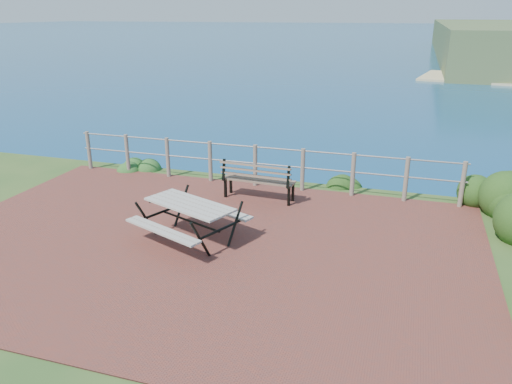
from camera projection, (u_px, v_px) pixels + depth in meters
The scene contains 8 objects.
ground at pixel (199, 244), 9.00m from camera, with size 10.00×7.00×0.12m, color brown.
ocean at pixel (412, 23), 188.35m from camera, with size 1200.00×1200.00×0.00m, color #135F73.
safety_railing at pixel (255, 163), 11.81m from camera, with size 9.40×0.10×1.00m.
picnic_table at pixel (190, 218), 8.98m from camera, with size 1.83×1.38×0.71m.
park_bench at pixel (259, 174), 10.93m from camera, with size 1.63×0.49×0.91m.
shrub_right_edge at pixel (493, 211), 10.51m from camera, with size 1.18×1.18×1.68m, color #1C4013.
shrub_lip_west at pixel (140, 169), 13.30m from camera, with size 0.82×0.82×0.58m, color #215720.
shrub_lip_east at pixel (345, 184), 12.13m from camera, with size 0.69×0.69×0.40m, color #1C4013.
Camera 1 is at (3.43, -7.46, 3.95)m, focal length 35.00 mm.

